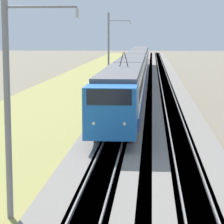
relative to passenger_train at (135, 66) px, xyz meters
name	(u,v)px	position (x,y,z in m)	size (l,w,h in m)	color
ballast_main	(133,90)	(-8.07, 0.00, -2.22)	(240.00, 4.40, 0.30)	gray
ballast_adjacent	(166,90)	(-8.07, -3.83, -2.22)	(240.00, 4.40, 0.30)	gray
track_main	(133,90)	(-8.07, 0.00, -2.21)	(240.00, 1.57, 0.45)	#4C4238
track_adjacent	(166,90)	(-8.07, -3.83, -2.21)	(240.00, 1.57, 0.45)	#4C4238
grass_verge	(78,90)	(-8.07, 6.33, -2.31)	(240.00, 11.87, 0.12)	#99934C
passenger_train	(135,66)	(0.00, 0.00, 0.00)	(83.00, 2.89, 5.06)	blue
catenary_mast_near	(9,100)	(-50.93, 2.64, 1.87)	(0.22, 2.56, 8.21)	slate
catenary_mast_mid	(109,51)	(-9.04, 2.64, 2.18)	(0.22, 2.56, 8.81)	slate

